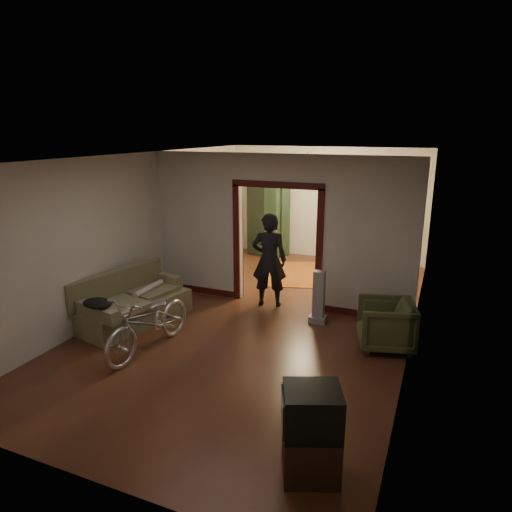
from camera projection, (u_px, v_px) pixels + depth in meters
The scene contains 24 objects.
floor at pixel (263, 317), 8.08m from camera, with size 5.00×8.50×0.01m, color #3C1D13.
ceiling at pixel (263, 156), 7.33m from camera, with size 5.00×8.50×0.01m, color white.
wall_back at pixel (326, 204), 11.48m from camera, with size 5.00×0.02×2.80m, color beige.
wall_left at pixel (141, 228), 8.64m from camera, with size 0.02×8.50×2.80m, color beige.
wall_right at pixel (419, 256), 6.78m from camera, with size 0.02×8.50×2.80m, color beige.
partition_wall at pixel (278, 231), 8.37m from camera, with size 5.00×0.14×2.80m, color beige.
door_casing at pixel (278, 247), 8.45m from camera, with size 1.74×0.20×2.32m, color #3C110D.
far_window at pixel (353, 199), 11.15m from camera, with size 0.98×0.06×1.28m, color black.
chandelier at pixel (307, 171), 9.67m from camera, with size 0.24×0.24×0.24m, color #FFE0A5.
light_switch at pixel (333, 246), 7.96m from camera, with size 0.08×0.01×0.12m, color silver.
sofa at pixel (134, 298), 7.76m from camera, with size 0.87×1.93×0.89m, color #696646.
rolled_paper at pixel (149, 288), 7.97m from camera, with size 0.10×0.10×0.76m, color beige.
jacket at pixel (98, 303), 6.87m from camera, with size 0.48×0.36×0.14m, color black.
bicycle at pixel (150, 322), 6.74m from camera, with size 0.62×1.78×0.93m, color silver.
armchair at pixel (386, 324), 6.88m from camera, with size 0.79×0.81×0.74m, color #49502D.
tv_stand at pixel (311, 452), 4.35m from camera, with size 0.53×0.48×0.48m, color black.
crt_tv at pixel (312, 412), 4.23m from camera, with size 0.53×0.48×0.46m, color black.
vacuum at pixel (319, 297), 7.74m from camera, with size 0.28×0.23×0.93m, color gray.
person at pixel (269, 260), 8.40m from camera, with size 0.64×0.42×1.77m, color black.
oriental_rug at pixel (301, 274), 10.45m from camera, with size 1.47×1.93×0.01m, color maroon.
locker at pixel (268, 217), 11.89m from camera, with size 1.00×0.56×2.01m, color #213722.
globe at pixel (269, 181), 11.64m from camera, with size 0.30×0.30×0.30m, color #1E5972.
desk at pixel (359, 254), 10.83m from camera, with size 0.96×0.54×0.71m, color black.
desk_chair at pixel (332, 251), 10.85m from camera, with size 0.37×0.37×0.83m, color black.
Camera 1 is at (2.78, -6.96, 3.22)m, focal length 32.00 mm.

